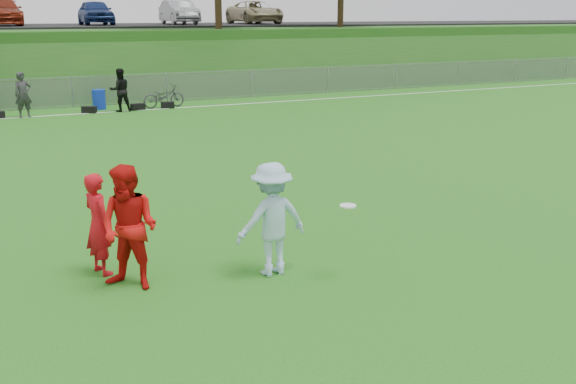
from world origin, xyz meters
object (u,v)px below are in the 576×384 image
player_red_center (130,228)px  bicycle (164,96)px  frisbee (348,206)px  recycling_bin (99,99)px  player_red_left (99,224)px  player_blue (272,219)px

player_red_center → bicycle: 18.37m
player_red_center → frisbee: (2.97, -0.95, 0.21)m
frisbee → recycling_bin: frisbee is taller
player_red_center → bicycle: player_red_center is taller
player_red_center → recycling_bin: 18.47m
player_red_left → player_red_center: (0.32, -0.74, 0.12)m
player_blue → recycling_bin: bearing=-95.2°
frisbee → recycling_bin: size_ratio=0.31×
player_red_left → bicycle: 17.75m
player_red_left → frisbee: bearing=-137.6°
player_red_left → player_blue: player_blue is taller
frisbee → bicycle: 18.76m
player_blue → frisbee: 1.15m
bicycle → frisbee: bearing=166.4°
player_red_center → player_blue: (2.02, -0.37, -0.04)m
player_blue → frisbee: bearing=144.4°
player_blue → bicycle: 18.29m
player_red_left → player_red_center: bearing=-177.1°
player_red_left → recycling_bin: size_ratio=1.97×
player_blue → frisbee: size_ratio=7.09×
player_red_left → recycling_bin: 17.79m
player_blue → bicycle: size_ratio=0.97×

